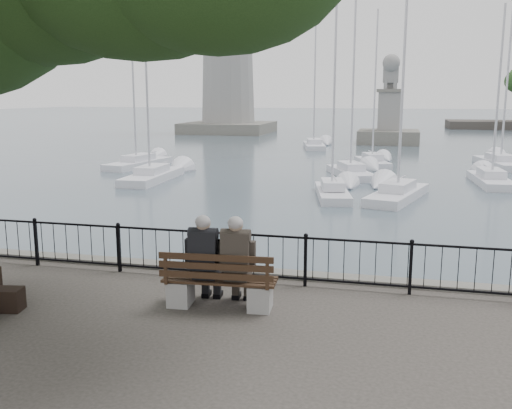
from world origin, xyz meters
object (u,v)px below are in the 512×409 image
(person_right, at_px, (238,265))
(person_left, at_px, (206,263))
(lighthouse, at_px, (228,22))
(lion_monument, at_px, (389,121))
(bench, at_px, (219,288))

(person_right, bearing_deg, person_left, -176.15)
(lighthouse, relative_size, lion_monument, 3.70)
(person_right, bearing_deg, bench, -155.74)
(lighthouse, bearing_deg, lion_monument, -31.10)
(person_right, distance_m, lighthouse, 64.57)
(bench, bearing_deg, person_left, 160.36)
(person_left, height_order, lighthouse, lighthouse)
(lighthouse, bearing_deg, person_left, -74.04)
(person_left, xyz_separation_m, person_right, (0.57, 0.04, 0.00))
(bench, bearing_deg, person_right, 24.26)
(person_left, height_order, lion_monument, lion_monument)
(lion_monument, bearing_deg, bench, -92.69)
(lighthouse, height_order, lion_monument, lighthouse)
(person_right, height_order, lighthouse, lighthouse)
(person_left, bearing_deg, person_right, 3.85)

